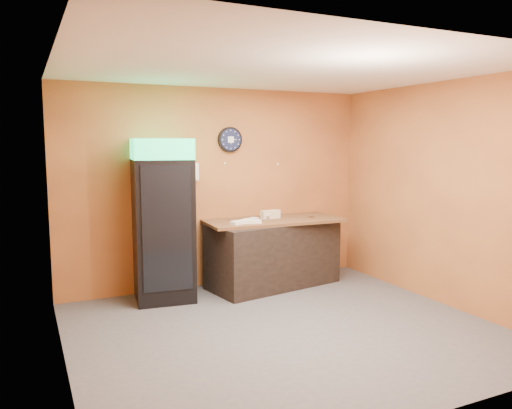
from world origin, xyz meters
TOP-DOWN VIEW (x-y plane):
  - floor at (0.00, 0.00)m, footprint 4.50×4.50m
  - back_wall at (0.00, 2.00)m, footprint 4.50×0.02m
  - left_wall at (-2.25, 0.00)m, footprint 0.02×4.00m
  - right_wall at (2.25, 0.00)m, footprint 0.02×4.00m
  - ceiling at (0.00, 0.00)m, footprint 4.50×4.00m
  - beverage_cooler at (-0.90, 1.60)m, footprint 0.81×0.82m
  - prep_counter at (0.67, 1.59)m, footprint 1.96×1.12m
  - wall_clock at (0.17, 1.97)m, footprint 0.36×0.06m
  - wall_phone at (-0.38, 1.95)m, footprint 0.13×0.11m
  - butcher_paper at (0.67, 1.59)m, footprint 1.98×0.95m
  - sub_roll_stack at (0.65, 1.64)m, footprint 0.29×0.13m
  - wrapped_sandwich_left at (0.09, 1.41)m, footprint 0.32×0.22m
  - wrapped_sandwich_mid at (0.22, 1.39)m, footprint 0.31×0.19m
  - wrapped_sandwich_right at (0.31, 1.57)m, footprint 0.28×0.21m
  - kitchen_tool at (0.57, 1.56)m, footprint 0.06×0.06m

SIDE VIEW (x-z plane):
  - floor at x=0.00m, z-range 0.00..0.00m
  - prep_counter at x=0.67m, z-range 0.00..0.92m
  - butcher_paper at x=0.67m, z-range 0.92..0.96m
  - wrapped_sandwich_right at x=0.31m, z-range 0.96..1.00m
  - wrapped_sandwich_mid at x=0.22m, z-range 0.96..1.00m
  - wrapped_sandwich_left at x=0.09m, z-range 0.96..1.01m
  - kitchen_tool at x=0.57m, z-range 0.96..1.02m
  - beverage_cooler at x=-0.90m, z-range -0.02..2.07m
  - sub_roll_stack at x=0.65m, z-range 0.96..1.08m
  - back_wall at x=0.00m, z-range 0.00..2.80m
  - left_wall at x=-2.25m, z-range 0.00..2.80m
  - right_wall at x=2.25m, z-range 0.00..2.80m
  - wall_phone at x=-0.38m, z-range 1.52..1.76m
  - wall_clock at x=0.17m, z-range 1.90..2.26m
  - ceiling at x=0.00m, z-range 2.79..2.81m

